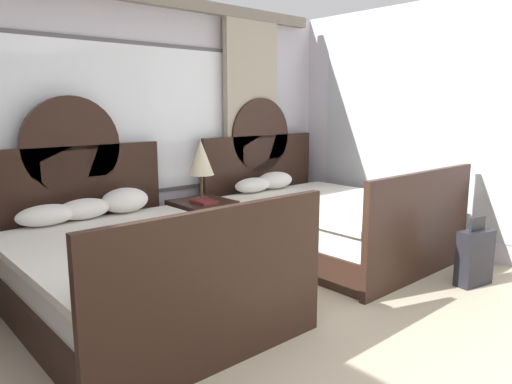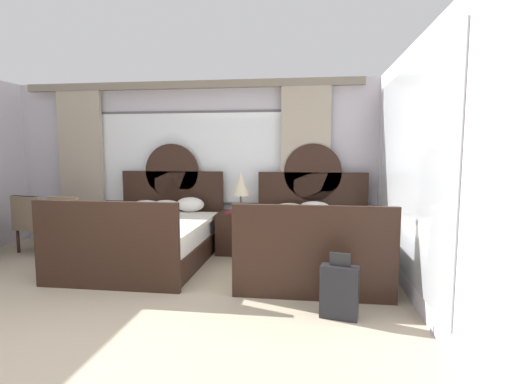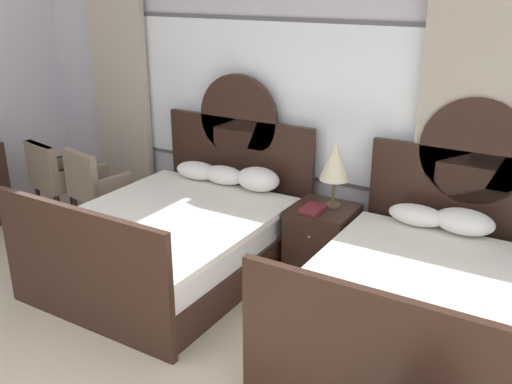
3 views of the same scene
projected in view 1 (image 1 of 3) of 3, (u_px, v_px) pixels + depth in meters
wall_back_window at (94, 125)px, 4.55m from camera, size 6.07×0.22×2.70m
wall_right_mirror at (462, 128)px, 4.98m from camera, size 0.08×4.35×2.70m
bed_near_window at (130, 267)px, 3.69m from camera, size 1.71×2.24×1.68m
bed_near_mirror at (324, 221)px, 5.19m from camera, size 1.71×2.24×1.68m
nightstand_between_beds at (203, 230)px, 4.93m from camera, size 0.55×0.58×0.62m
table_lamp_on_nightstand at (201, 158)px, 4.89m from camera, size 0.27×0.27×0.62m
book_on_nightstand at (204, 202)px, 4.76m from camera, size 0.18×0.26×0.03m
suitcase_on_floor at (475, 257)px, 4.23m from camera, size 0.37×0.22×0.63m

